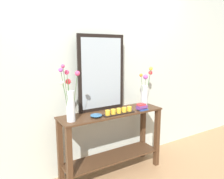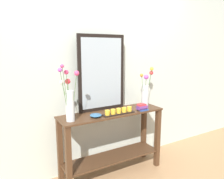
{
  "view_description": "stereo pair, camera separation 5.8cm",
  "coord_description": "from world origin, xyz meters",
  "px_view_note": "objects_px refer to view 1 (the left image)",
  "views": [
    {
      "loc": [
        -1.31,
        -2.12,
        1.53
      ],
      "look_at": [
        0.0,
        0.0,
        1.06
      ],
      "focal_mm": 35.21,
      "sensor_mm": 36.0,
      "label": 1
    },
    {
      "loc": [
        -1.26,
        -2.15,
        1.53
      ],
      "look_at": [
        0.0,
        0.0,
        1.06
      ],
      "focal_mm": 35.21,
      "sensor_mm": 36.0,
      "label": 2
    }
  ],
  "objects_px": {
    "vase_right": "(145,91)",
    "decorative_bowl": "(96,115)",
    "candle_tray": "(119,112)",
    "mirror_leaning": "(102,73)",
    "tall_vase_left": "(70,101)",
    "console_table": "(112,137)",
    "book_stack": "(142,107)"
  },
  "relations": [
    {
      "from": "console_table",
      "to": "mirror_leaning",
      "type": "height_order",
      "value": "mirror_leaning"
    },
    {
      "from": "book_stack",
      "to": "tall_vase_left",
      "type": "bearing_deg",
      "value": 175.71
    },
    {
      "from": "candle_tray",
      "to": "mirror_leaning",
      "type": "bearing_deg",
      "value": 108.08
    },
    {
      "from": "vase_right",
      "to": "console_table",
      "type": "bearing_deg",
      "value": -174.8
    },
    {
      "from": "console_table",
      "to": "decorative_bowl",
      "type": "relative_size",
      "value": 9.77
    },
    {
      "from": "mirror_leaning",
      "to": "vase_right",
      "type": "distance_m",
      "value": 0.65
    },
    {
      "from": "candle_tray",
      "to": "vase_right",
      "type": "bearing_deg",
      "value": 16.57
    },
    {
      "from": "console_table",
      "to": "candle_tray",
      "type": "relative_size",
      "value": 3.25
    },
    {
      "from": "vase_right",
      "to": "decorative_bowl",
      "type": "bearing_deg",
      "value": -170.91
    },
    {
      "from": "candle_tray",
      "to": "decorative_bowl",
      "type": "distance_m",
      "value": 0.28
    },
    {
      "from": "decorative_bowl",
      "to": "book_stack",
      "type": "relative_size",
      "value": 0.98
    },
    {
      "from": "mirror_leaning",
      "to": "vase_right",
      "type": "xyz_separation_m",
      "value": [
        0.59,
        -0.1,
        -0.26
      ]
    },
    {
      "from": "tall_vase_left",
      "to": "candle_tray",
      "type": "distance_m",
      "value": 0.6
    },
    {
      "from": "tall_vase_left",
      "to": "decorative_bowl",
      "type": "xyz_separation_m",
      "value": [
        0.28,
        -0.02,
        -0.2
      ]
    },
    {
      "from": "mirror_leaning",
      "to": "book_stack",
      "type": "relative_size",
      "value": 6.75
    },
    {
      "from": "vase_right",
      "to": "decorative_bowl",
      "type": "distance_m",
      "value": 0.82
    },
    {
      "from": "console_table",
      "to": "mirror_leaning",
      "type": "bearing_deg",
      "value": 109.92
    },
    {
      "from": "console_table",
      "to": "decorative_bowl",
      "type": "xyz_separation_m",
      "value": [
        -0.25,
        -0.08,
        0.33
      ]
    },
    {
      "from": "mirror_leaning",
      "to": "tall_vase_left",
      "type": "height_order",
      "value": "mirror_leaning"
    },
    {
      "from": "mirror_leaning",
      "to": "book_stack",
      "type": "distance_m",
      "value": 0.64
    },
    {
      "from": "mirror_leaning",
      "to": "tall_vase_left",
      "type": "relative_size",
      "value": 1.52
    },
    {
      "from": "vase_right",
      "to": "mirror_leaning",
      "type": "bearing_deg",
      "value": 170.48
    },
    {
      "from": "mirror_leaning",
      "to": "decorative_bowl",
      "type": "relative_size",
      "value": 6.9
    },
    {
      "from": "console_table",
      "to": "tall_vase_left",
      "type": "relative_size",
      "value": 2.15
    },
    {
      "from": "tall_vase_left",
      "to": "vase_right",
      "type": "bearing_deg",
      "value": 5.59
    },
    {
      "from": "decorative_bowl",
      "to": "book_stack",
      "type": "distance_m",
      "value": 0.6
    },
    {
      "from": "console_table",
      "to": "candle_tray",
      "type": "bearing_deg",
      "value": -74.64
    },
    {
      "from": "console_table",
      "to": "book_stack",
      "type": "xyz_separation_m",
      "value": [
        0.35,
        -0.12,
        0.35
      ]
    },
    {
      "from": "vase_right",
      "to": "decorative_bowl",
      "type": "height_order",
      "value": "vase_right"
    },
    {
      "from": "vase_right",
      "to": "book_stack",
      "type": "xyz_separation_m",
      "value": [
        -0.19,
        -0.17,
        -0.15
      ]
    },
    {
      "from": "vase_right",
      "to": "candle_tray",
      "type": "distance_m",
      "value": 0.56
    },
    {
      "from": "tall_vase_left",
      "to": "console_table",
      "type": "bearing_deg",
      "value": 5.98
    }
  ]
}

